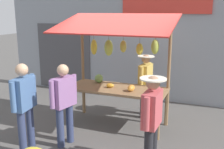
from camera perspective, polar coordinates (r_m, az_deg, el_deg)
name	(u,v)px	position (r m, az deg, el deg)	size (l,w,h in m)	color
ground_plane	(117,124)	(6.33, 1.03, -10.50)	(40.00, 40.00, 0.00)	#514F4C
street_backdrop	(143,41)	(7.94, 6.46, 7.05)	(9.00, 0.30, 3.40)	#8C939E
market_stall	(117,58)	(5.92, 1.04, 3.44)	(2.50, 1.46, 2.50)	olive
vendor_with_sunhat	(145,81)	(6.58, 7.04, -1.35)	(0.40, 0.67, 1.54)	#4C4C51
shopper_in_grey_tee	(152,117)	(4.32, 8.39, -8.83)	(0.41, 0.69, 1.59)	#232328
shopper_with_shopping_bag	(64,100)	(5.20, -10.08, -5.23)	(0.32, 0.67, 1.60)	navy
shopper_with_ponytail	(24,101)	(5.16, -18.03, -5.39)	(0.27, 0.70, 1.65)	navy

